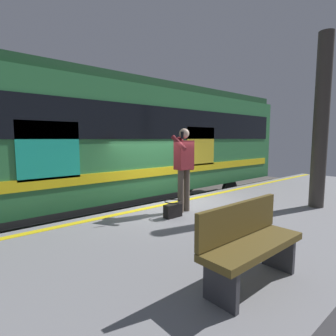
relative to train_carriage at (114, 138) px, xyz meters
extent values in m
plane|color=#4C4742|center=(-0.31, 2.06, -2.58)|extent=(24.98, 24.98, 0.00)
cube|color=gray|center=(-0.31, 4.28, -2.10)|extent=(16.65, 4.44, 0.95)
cube|color=yellow|center=(-0.31, 2.36, -1.62)|extent=(16.32, 0.16, 0.01)
cube|color=slate|center=(-0.31, 0.71, -2.50)|extent=(21.65, 0.08, 0.16)
cube|color=slate|center=(-0.31, -0.72, -2.50)|extent=(21.65, 0.08, 0.16)
cube|color=#2D723F|center=(0.00, -0.01, -0.10)|extent=(13.38, 2.82, 3.05)
cube|color=#1B4426|center=(0.00, -0.01, 1.54)|extent=(13.11, 2.60, 0.24)
cube|color=black|center=(0.00, 1.42, 0.43)|extent=(12.71, 0.03, 0.90)
cube|color=yellow|center=(0.00, 1.42, -0.94)|extent=(12.71, 0.03, 0.24)
cube|color=gold|center=(-2.34, 1.42, -0.26)|extent=(1.27, 0.02, 1.23)
cube|color=#19A58C|center=(2.34, 1.42, -0.26)|extent=(1.27, 0.02, 1.23)
cylinder|color=black|center=(-4.35, 1.12, -2.00)|extent=(0.84, 0.12, 0.84)
cylinder|color=black|center=(-4.35, -1.13, -2.00)|extent=(0.84, 0.12, 0.84)
cylinder|color=brown|center=(-0.05, 3.09, -1.15)|extent=(0.14, 0.14, 0.94)
cylinder|color=brown|center=(0.13, 3.09, -1.15)|extent=(0.14, 0.14, 0.94)
cube|color=maroon|center=(0.04, 3.09, -0.36)|extent=(0.40, 0.24, 0.63)
sphere|color=maroon|center=(0.04, 2.93, -0.07)|extent=(0.20, 0.20, 0.20)
sphere|color=beige|center=(0.04, 3.09, 0.10)|extent=(0.22, 0.22, 0.22)
cylinder|color=maroon|center=(-0.21, 3.09, -0.43)|extent=(0.09, 0.09, 0.57)
cylinder|color=maroon|center=(0.27, 3.17, -0.10)|extent=(0.09, 0.42, 0.33)
cube|color=black|center=(0.27, 3.27, 0.06)|extent=(0.07, 0.02, 0.15)
cube|color=black|center=(0.52, 3.27, -1.49)|extent=(0.39, 0.16, 0.27)
torus|color=black|center=(0.52, 3.27, -1.29)|extent=(0.35, 0.35, 0.02)
cylinder|color=#38332D|center=(-2.65, 4.86, 0.37)|extent=(0.33, 0.33, 4.00)
cube|color=brown|center=(1.56, 5.75, -1.17)|extent=(1.42, 0.44, 0.08)
cube|color=brown|center=(1.56, 5.56, -0.92)|extent=(1.42, 0.06, 0.40)
cube|color=#333338|center=(0.99, 5.75, -1.40)|extent=(0.06, 0.40, 0.45)
cube|color=#333338|center=(2.12, 5.75, -1.40)|extent=(0.06, 0.40, 0.45)
camera|label=1|loc=(4.09, 7.26, -0.01)|focal=28.44mm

